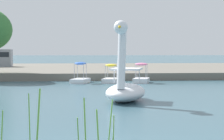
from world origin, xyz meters
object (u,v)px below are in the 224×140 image
Objects in this scene: pedal_boat_blue at (80,77)px; pedal_boat_pink at (141,77)px; swan_boat at (125,87)px; pedal_boat_yellow at (111,77)px.

pedal_boat_pink is (4.38, -0.25, 0.03)m from pedal_boat_blue.
swan_boat reaches higher than pedal_boat_blue.
swan_boat is 1.68× the size of pedal_boat_blue.
swan_boat is at bearing -90.98° from pedal_boat_yellow.
pedal_boat_blue is (-2.02, 10.26, -0.25)m from swan_boat.
pedal_boat_blue reaches higher than pedal_boat_yellow.
pedal_boat_blue reaches higher than pedal_boat_pink.
pedal_boat_blue is at bearing 178.70° from pedal_boat_yellow.
pedal_boat_yellow is at bearing 89.02° from swan_boat.
pedal_boat_blue is at bearing 101.15° from swan_boat.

